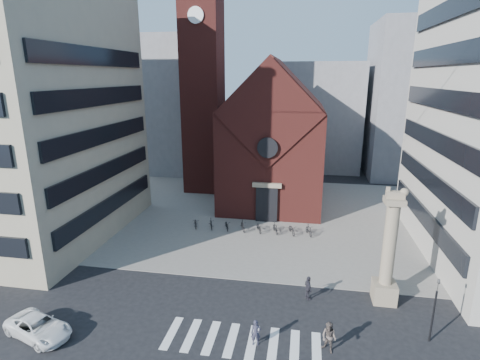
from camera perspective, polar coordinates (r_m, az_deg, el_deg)
name	(u,v)px	position (r m, az deg, el deg)	size (l,w,h in m)	color
ground	(241,311)	(27.67, 0.18, -19.36)	(120.00, 120.00, 0.00)	black
piazza	(268,215)	(44.44, 4.31, -5.30)	(46.00, 30.00, 0.05)	gray
zebra_crossing	(242,341)	(25.23, 0.28, -23.32)	(10.20, 3.20, 0.01)	white
church	(274,140)	(48.19, 5.22, 6.15)	(12.00, 16.65, 18.00)	maroon
campanile	(203,77)	(52.20, -5.69, 15.41)	(5.50, 5.50, 31.20)	maroon
building_left	(14,106)	(42.75, -31.23, 9.57)	(18.00, 20.00, 26.00)	tan
bg_block_left	(166,105)	(66.91, -11.23, 11.17)	(16.00, 14.00, 22.00)	gray
bg_block_mid	(318,116)	(67.73, 11.82, 9.49)	(14.00, 12.00, 18.00)	gray
bg_block_right	(423,101)	(66.99, 26.09, 10.77)	(16.00, 14.00, 24.00)	gray
lion_column	(388,258)	(28.90, 21.63, -10.99)	(1.63, 1.60, 8.68)	gray
traffic_light	(434,309)	(26.60, 27.48, -17.02)	(0.13, 0.16, 4.30)	black
white_car	(38,327)	(28.24, -28.38, -19.12)	(2.10, 4.56, 1.27)	white
pedestrian_0	(256,333)	(24.51, 2.43, -22.24)	(0.60, 0.40, 1.65)	#2B2A3B
pedestrian_1	(329,337)	(24.50, 13.41, -22.30)	(0.95, 0.74, 1.95)	#584C47
pedestrian_2	(308,288)	(28.83, 10.34, -15.89)	(1.08, 0.45, 1.83)	#2B2931
scooter_0	(196,223)	(40.87, -6.77, -6.51)	(0.65, 1.86, 0.98)	black
scooter_1	(211,223)	(40.41, -4.42, -6.62)	(0.51, 1.81, 1.09)	black
scooter_2	(227,225)	(40.07, -2.02, -6.87)	(0.65, 1.86, 0.98)	black
scooter_3	(243,226)	(39.75, 0.43, -6.97)	(0.51, 1.81, 1.09)	black
scooter_4	(259,227)	(39.55, 2.90, -7.19)	(0.65, 1.86, 0.98)	black
scooter_5	(275,228)	(39.38, 5.41, -7.26)	(0.51, 1.81, 1.09)	black
scooter_6	(292,229)	(39.33, 7.92, -7.46)	(0.65, 1.86, 0.98)	black
scooter_7	(309,230)	(39.31, 10.45, -7.51)	(0.51, 1.81, 1.09)	black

